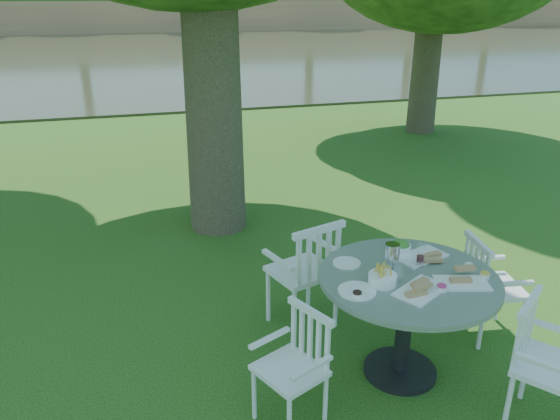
# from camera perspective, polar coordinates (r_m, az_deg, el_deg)

# --- Properties ---
(ground) EXTENTS (140.00, 140.00, 0.00)m
(ground) POSITION_cam_1_polar(r_m,az_deg,el_deg) (5.36, 0.59, -9.24)
(ground) COLOR #183E0C
(ground) RESTS_ON ground
(table) EXTENTS (1.31, 1.31, 0.85)m
(table) POSITION_cam_1_polar(r_m,az_deg,el_deg) (4.17, 13.11, -8.90)
(table) COLOR black
(table) RESTS_ON ground
(chair_ne) EXTENTS (0.48, 0.51, 0.89)m
(chair_ne) POSITION_cam_1_polar(r_m,az_deg,el_deg) (4.89, 20.66, -6.94)
(chair_ne) COLOR white
(chair_ne) RESTS_ON ground
(chair_nw) EXTENTS (0.64, 0.62, 1.02)m
(chair_nw) POSITION_cam_1_polar(r_m,az_deg,el_deg) (4.64, 3.10, -6.07)
(chair_nw) COLOR white
(chair_nw) RESTS_ON ground
(chair_sw) EXTENTS (0.53, 0.54, 0.83)m
(chair_sw) POSITION_cam_1_polar(r_m,az_deg,el_deg) (3.79, 2.00, -15.20)
(chair_sw) COLOR white
(chair_sw) RESTS_ON ground
(chair_se) EXTENTS (0.63, 0.63, 0.92)m
(chair_se) POSITION_cam_1_polar(r_m,az_deg,el_deg) (4.10, 25.41, -13.48)
(chair_se) COLOR white
(chair_se) RESTS_ON ground
(tableware) EXTENTS (1.13, 0.89, 0.22)m
(tableware) POSITION_cam_1_polar(r_m,az_deg,el_deg) (4.08, 12.60, -6.01)
(tableware) COLOR white
(tableware) RESTS_ON table
(river) EXTENTS (100.00, 28.00, 0.12)m
(river) POSITION_cam_1_polar(r_m,az_deg,el_deg) (27.57, -13.48, 15.50)
(river) COLOR #2F311D
(river) RESTS_ON ground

